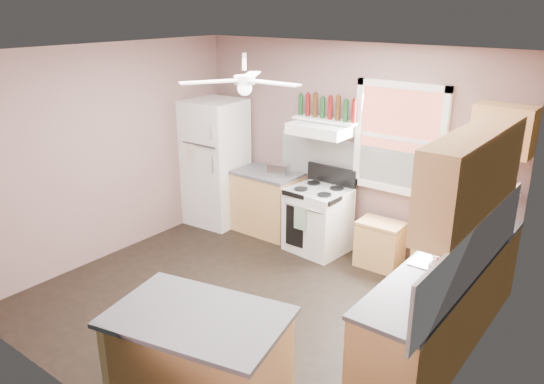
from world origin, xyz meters
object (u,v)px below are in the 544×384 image
Objects in this scene: stove at (318,220)px; cart at (380,246)px; island at (200,366)px; toaster at (278,170)px; refrigerator at (215,162)px.

cart is at bearing 9.61° from stove.
island is at bearing -68.77° from stove.
stove is at bearing -11.16° from toaster.
toaster reaches higher than stove.
stove is 3.22m from island.
toaster is at bearing -179.64° from cart.
refrigerator is 1.44× the size of island.
island is (0.90, -3.10, 0.00)m from stove.
toaster is 0.22× the size of island.
island is (2.67, -3.02, -0.49)m from refrigerator.
island is (0.02, -3.17, 0.16)m from cart.
stove is at bearing -2.03° from refrigerator.
toaster is 3.53m from island.
refrigerator is at bearing -178.44° from cart.
toaster is at bearing 0.36° from refrigerator.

